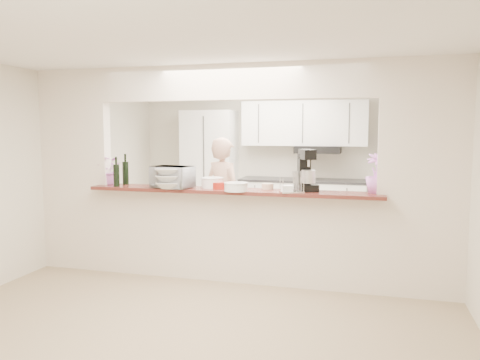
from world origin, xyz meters
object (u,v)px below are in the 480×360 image
at_px(toaster_oven, 172,177).
at_px(refrigerator, 402,188).
at_px(stand_mixer, 306,172).
at_px(person, 223,199).

bearing_deg(toaster_oven, refrigerator, 54.03).
distance_m(stand_mixer, person, 1.58).
xyz_separation_m(stand_mixer, person, (-1.24, 0.86, -0.47)).
bearing_deg(refrigerator, toaster_oven, -135.00).
relative_size(refrigerator, stand_mixer, 3.68).
xyz_separation_m(refrigerator, stand_mixer, (-1.21, -2.59, 0.45)).
relative_size(stand_mixer, person, 0.28).
distance_m(refrigerator, toaster_oven, 3.91).
bearing_deg(refrigerator, stand_mixer, -115.01).
height_order(refrigerator, toaster_oven, refrigerator).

